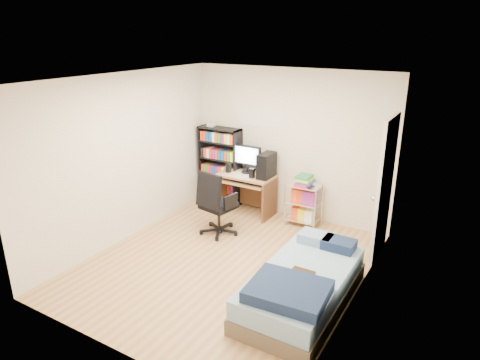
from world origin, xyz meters
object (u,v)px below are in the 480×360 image
Objects in this scene: media_shelf at (220,165)px; office_chair at (217,214)px; computer_desk at (253,178)px; bed at (302,286)px.

office_chair is at bearing -59.13° from media_shelf.
media_shelf is 0.77m from computer_desk.
media_shelf is 1.24× the size of computer_desk.
office_chair is (-0.08, -0.99, -0.31)m from computer_desk.
computer_desk is 1.15× the size of office_chair.
computer_desk is at bearing 95.07° from office_chair.
media_shelf is at bearing 139.62° from bed.
bed is (1.79, -2.03, -0.40)m from computer_desk.
media_shelf is at bearing 169.77° from computer_desk.
media_shelf is 0.78× the size of bed.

